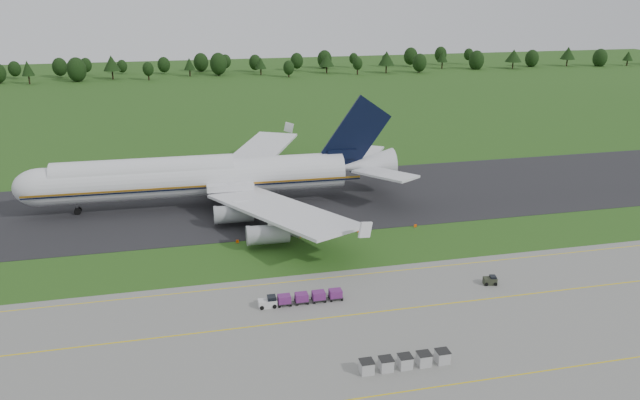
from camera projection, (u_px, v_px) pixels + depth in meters
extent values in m
plane|color=#244C16|center=(330.00, 251.00, 107.36)|extent=(600.00, 600.00, 0.00)
cube|color=slate|center=(397.00, 361.00, 76.05)|extent=(300.00, 52.00, 0.06)
cube|color=black|center=(298.00, 200.00, 133.12)|extent=(300.00, 40.00, 0.08)
cube|color=yellow|center=(368.00, 313.00, 87.09)|extent=(300.00, 0.25, 0.01)
cube|color=yellow|center=(415.00, 390.00, 70.52)|extent=(300.00, 0.20, 0.01)
cube|color=yellow|center=(345.00, 276.00, 98.13)|extent=(120.00, 0.20, 0.01)
cylinder|color=black|center=(29.00, 80.00, 287.66)|extent=(0.70, 0.70, 3.87)
cone|color=#1B3613|center=(27.00, 68.00, 285.90)|extent=(5.68, 5.68, 6.88)
cylinder|color=black|center=(78.00, 78.00, 295.58)|extent=(0.70, 0.70, 3.64)
sphere|color=#1B3613|center=(77.00, 70.00, 294.36)|extent=(8.86, 8.86, 8.86)
cylinder|color=black|center=(113.00, 75.00, 302.37)|extent=(0.70, 0.70, 4.13)
cone|color=#1B3613|center=(111.00, 63.00, 300.49)|extent=(8.10, 8.10, 7.34)
cylinder|color=black|center=(149.00, 77.00, 299.51)|extent=(0.70, 0.70, 3.53)
sphere|color=#1B3613|center=(148.00, 69.00, 298.32)|extent=(5.20, 5.20, 5.20)
cylinder|color=black|center=(190.00, 73.00, 312.57)|extent=(0.70, 0.70, 3.28)
cone|color=#1B3613|center=(189.00, 64.00, 311.08)|extent=(5.59, 5.59, 5.83)
cylinder|color=black|center=(219.00, 72.00, 314.50)|extent=(0.70, 0.70, 3.87)
sphere|color=#1B3613|center=(218.00, 64.00, 313.21)|extent=(8.50, 8.50, 8.50)
cylinder|color=black|center=(261.00, 72.00, 317.16)|extent=(0.70, 0.70, 3.17)
cone|color=#1B3613|center=(261.00, 63.00, 315.72)|extent=(5.78, 5.78, 5.63)
cylinder|color=black|center=(289.00, 74.00, 309.46)|extent=(0.70, 0.70, 3.06)
sphere|color=#1B3613|center=(289.00, 68.00, 308.43)|extent=(5.43, 5.43, 5.43)
cylinder|color=black|center=(327.00, 70.00, 323.33)|extent=(0.70, 0.70, 3.58)
cone|color=#1B3613|center=(327.00, 60.00, 321.71)|extent=(7.87, 7.87, 6.36)
cylinder|color=black|center=(357.00, 71.00, 318.06)|extent=(0.70, 0.70, 3.69)
sphere|color=#1B3613|center=(358.00, 63.00, 316.82)|extent=(5.03, 5.03, 5.03)
cylinder|color=black|center=(386.00, 69.00, 323.72)|extent=(0.70, 0.70, 4.05)
cone|color=#1B3613|center=(387.00, 58.00, 321.88)|extent=(8.38, 8.38, 7.20)
cylinder|color=black|center=(419.00, 69.00, 325.07)|extent=(0.70, 0.70, 3.39)
sphere|color=#1B3613|center=(420.00, 63.00, 323.93)|extent=(7.23, 7.23, 7.23)
cylinder|color=black|center=(442.00, 65.00, 341.01)|extent=(0.70, 0.70, 3.60)
cone|color=#1B3613|center=(443.00, 56.00, 339.37)|extent=(5.66, 5.66, 6.41)
cylinder|color=black|center=(476.00, 66.00, 338.77)|extent=(0.70, 0.70, 3.11)
sphere|color=#1B3613|center=(476.00, 60.00, 337.73)|extent=(8.18, 8.18, 8.18)
cylinder|color=black|center=(513.00, 65.00, 340.80)|extent=(0.70, 0.70, 3.73)
cone|color=#1B3613|center=(514.00, 56.00, 339.11)|extent=(8.95, 8.95, 6.63)
cylinder|color=black|center=(531.00, 64.00, 349.35)|extent=(0.70, 0.70, 2.97)
sphere|color=#1B3613|center=(532.00, 58.00, 348.35)|extent=(7.41, 7.41, 7.41)
cylinder|color=black|center=(567.00, 63.00, 351.41)|extent=(0.70, 0.70, 3.87)
cone|color=#1B3613|center=(568.00, 53.00, 349.66)|extent=(8.17, 8.17, 6.87)
cylinder|color=black|center=(599.00, 64.00, 351.41)|extent=(0.70, 0.70, 2.97)
sphere|color=#1B3613|center=(600.00, 58.00, 350.41)|extent=(7.91, 7.91, 7.91)
cylinder|color=black|center=(627.00, 63.00, 353.80)|extent=(0.70, 0.70, 2.90)
cone|color=#1B3613|center=(628.00, 56.00, 352.48)|extent=(5.64, 5.64, 5.15)
cylinder|color=silver|center=(198.00, 178.00, 127.53)|extent=(60.63, 8.85, 7.51)
cylinder|color=silver|center=(144.00, 173.00, 124.93)|extent=(35.57, 6.64, 5.86)
sphere|color=silver|center=(41.00, 187.00, 121.68)|extent=(7.51, 7.51, 7.51)
cone|color=silver|center=(367.00, 166.00, 134.32)|extent=(11.63, 7.39, 7.13)
cube|color=#BA781C|center=(198.00, 186.00, 124.24)|extent=(66.71, 1.55, 0.36)
cube|color=silver|center=(280.00, 210.00, 112.13)|extent=(24.30, 36.56, 0.57)
cube|color=silver|center=(256.00, 154.00, 148.97)|extent=(25.51, 36.29, 0.57)
cylinder|color=gray|center=(234.00, 214.00, 117.73)|extent=(7.37, 3.50, 3.34)
cylinder|color=gray|center=(268.00, 234.00, 108.10)|extent=(7.37, 3.50, 3.34)
cylinder|color=gray|center=(225.00, 175.00, 142.04)|extent=(7.37, 3.50, 3.34)
cylinder|color=gray|center=(243.00, 160.00, 153.62)|extent=(7.37, 3.50, 3.34)
cube|color=black|center=(356.00, 134.00, 131.52)|extent=(15.21, 0.91, 16.74)
cube|color=silver|center=(385.00, 174.00, 127.28)|extent=(11.85, 14.58, 0.47)
cube|color=silver|center=(364.00, 155.00, 141.75)|extent=(12.23, 14.48, 0.47)
cylinder|color=slate|center=(78.00, 209.00, 124.49)|extent=(0.38, 0.38, 2.29)
cylinder|color=black|center=(78.00, 211.00, 124.64)|extent=(1.38, 0.97, 1.36)
cylinder|color=slate|center=(231.00, 206.00, 126.00)|extent=(0.38, 0.38, 2.29)
cylinder|color=black|center=(231.00, 208.00, 126.15)|extent=(1.38, 0.97, 1.36)
cylinder|color=slate|center=(228.00, 192.00, 134.68)|extent=(0.38, 0.38, 2.29)
cylinder|color=black|center=(228.00, 194.00, 134.83)|extent=(1.38, 0.97, 1.36)
cube|color=silver|center=(267.00, 303.00, 88.60)|extent=(2.62, 1.41, 1.11)
cylinder|color=black|center=(262.00, 308.00, 87.84)|extent=(0.61, 0.22, 0.61)
cube|color=black|center=(284.00, 303.00, 89.19)|extent=(2.02, 1.51, 0.12)
cube|color=#5B1F5F|center=(284.00, 299.00, 88.99)|extent=(1.82, 1.41, 1.11)
cylinder|color=black|center=(280.00, 307.00, 88.42)|extent=(0.34, 0.15, 0.34)
cube|color=black|center=(302.00, 301.00, 89.73)|extent=(2.02, 1.51, 0.12)
cube|color=#5B1F5F|center=(302.00, 297.00, 89.53)|extent=(1.82, 1.41, 1.11)
cylinder|color=black|center=(297.00, 305.00, 88.96)|extent=(0.34, 0.15, 0.34)
cube|color=black|center=(319.00, 299.00, 90.27)|extent=(2.02, 1.51, 0.12)
cube|color=#5B1F5F|center=(319.00, 295.00, 90.07)|extent=(1.82, 1.41, 1.11)
cylinder|color=black|center=(314.00, 303.00, 89.50)|extent=(0.34, 0.15, 0.34)
cube|color=black|center=(335.00, 297.00, 90.81)|extent=(2.02, 1.51, 0.12)
cube|color=#5B1F5F|center=(335.00, 293.00, 90.61)|extent=(1.82, 1.41, 1.11)
cylinder|color=black|center=(331.00, 301.00, 90.04)|extent=(0.34, 0.15, 0.34)
cylinder|color=black|center=(268.00, 305.00, 88.69)|extent=(0.61, 0.22, 0.61)
cube|color=#2A2F21|center=(490.00, 281.00, 95.31)|extent=(2.17, 1.55, 1.09)
cylinder|color=black|center=(488.00, 285.00, 94.70)|extent=(0.55, 0.20, 0.55)
cylinder|color=black|center=(492.00, 280.00, 96.09)|extent=(0.55, 0.20, 0.55)
cube|color=#ACACAC|center=(367.00, 367.00, 73.43)|extent=(1.53, 1.53, 1.53)
cube|color=black|center=(367.00, 361.00, 73.17)|extent=(1.63, 1.63, 0.08)
cube|color=#ACACAC|center=(386.00, 364.00, 73.95)|extent=(1.53, 1.53, 1.53)
cube|color=black|center=(386.00, 359.00, 73.68)|extent=(1.63, 1.63, 0.08)
cube|color=#ACACAC|center=(405.00, 362.00, 74.46)|extent=(1.53, 1.53, 1.53)
cube|color=black|center=(405.00, 356.00, 74.20)|extent=(1.63, 1.63, 0.08)
cube|color=#ACACAC|center=(424.00, 359.00, 74.97)|extent=(1.53, 1.53, 1.53)
cube|color=black|center=(424.00, 353.00, 74.71)|extent=(1.63, 1.63, 0.08)
cube|color=#ACACAC|center=(442.00, 357.00, 75.49)|extent=(1.53, 1.53, 1.53)
cube|color=black|center=(443.00, 351.00, 75.22)|extent=(1.63, 1.63, 0.08)
cube|color=#ED4D07|center=(237.00, 241.00, 110.75)|extent=(0.50, 0.12, 0.60)
cube|color=black|center=(237.00, 243.00, 110.85)|extent=(0.30, 0.30, 0.04)
cube|color=#ED4D07|center=(299.00, 236.00, 113.16)|extent=(0.50, 0.12, 0.60)
cube|color=black|center=(299.00, 237.00, 113.25)|extent=(0.30, 0.30, 0.04)
cube|color=#ED4D07|center=(358.00, 231.00, 115.56)|extent=(0.50, 0.12, 0.60)
cube|color=black|center=(358.00, 232.00, 115.65)|extent=(0.30, 0.30, 0.04)
cube|color=#ED4D07|center=(415.00, 226.00, 117.96)|extent=(0.50, 0.12, 0.60)
cube|color=black|center=(415.00, 227.00, 118.05)|extent=(0.30, 0.30, 0.04)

